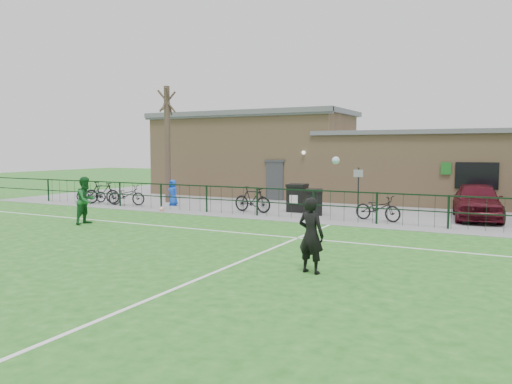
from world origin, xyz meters
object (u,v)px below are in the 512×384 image
at_px(bare_tree, 168,145).
at_px(bicycle_b, 102,193).
at_px(bicycle_a, 91,194).
at_px(bicycle_e, 378,208).
at_px(ball_ground, 161,209).
at_px(car_maroon, 477,201).
at_px(outfield_player, 86,200).
at_px(bicycle_d, 252,199).
at_px(wheelie_bin_left, 297,199).
at_px(sign_post, 358,191).
at_px(spectator_child, 173,193).
at_px(bicycle_c, 126,195).
at_px(wheelie_bin_right, 314,203).

distance_m(bare_tree, bicycle_b, 4.10).
xyz_separation_m(bicycle_a, bicycle_e, (14.92, 0.15, 0.05)).
distance_m(bicycle_b, ball_ground, 4.65).
xyz_separation_m(car_maroon, outfield_player, (-12.89, -7.93, 0.13)).
bearing_deg(bicycle_d, wheelie_bin_left, -49.00).
height_order(car_maroon, outfield_player, outfield_player).
bearing_deg(sign_post, bicycle_d, -165.00).
xyz_separation_m(spectator_child, ball_ground, (0.81, -1.95, -0.55)).
bearing_deg(bicycle_a, ball_ground, -117.76).
xyz_separation_m(bicycle_b, bicycle_c, (1.53, 0.08, -0.06)).
distance_m(bare_tree, bicycle_a, 4.76).
height_order(bicycle_a, bicycle_e, bicycle_e).
height_order(wheelie_bin_right, car_maroon, car_maroon).
relative_size(bare_tree, bicycle_b, 3.22).
height_order(wheelie_bin_right, bicycle_d, bicycle_d).
bearing_deg(wheelie_bin_left, wheelie_bin_right, -34.85).
height_order(bicycle_a, spectator_child, spectator_child).
bearing_deg(sign_post, bare_tree, 177.41).
distance_m(car_maroon, bicycle_b, 17.45).
relative_size(bicycle_c, bicycle_e, 1.01).
relative_size(car_maroon, bicycle_a, 2.54).
distance_m(bare_tree, outfield_player, 7.89).
bearing_deg(spectator_child, bicycle_e, 15.95).
height_order(bicycle_e, outfield_player, outfield_player).
bearing_deg(bare_tree, outfield_player, -76.11).
bearing_deg(outfield_player, bicycle_d, -39.51).
bearing_deg(bicycle_d, bicycle_a, 98.08).
height_order(bicycle_b, outfield_player, outfield_player).
height_order(bicycle_b, spectator_child, spectator_child).
distance_m(spectator_child, ball_ground, 2.19).
distance_m(wheelie_bin_right, bicycle_c, 9.56).
bearing_deg(wheelie_bin_right, bicycle_d, 171.35).
distance_m(car_maroon, bicycle_d, 9.16).
relative_size(wheelie_bin_left, wheelie_bin_right, 1.14).
bearing_deg(wheelie_bin_right, wheelie_bin_left, 129.73).
xyz_separation_m(bicycle_d, bicycle_e, (5.53, -0.07, -0.07)).
height_order(bare_tree, bicycle_c, bare_tree).
bearing_deg(bicycle_d, ball_ground, 117.97).
distance_m(bicycle_c, bicycle_d, 6.83).
height_order(bare_tree, bicycle_a, bare_tree).
xyz_separation_m(sign_post, spectator_child, (-9.03, -0.71, -0.36)).
relative_size(car_maroon, spectator_child, 3.37).
distance_m(car_maroon, ball_ground, 13.26).
distance_m(bicycle_a, bicycle_c, 2.59).
relative_size(wheelie_bin_left, bicycle_c, 0.60).
height_order(wheelie_bin_right, bicycle_b, bicycle_b).
bearing_deg(bare_tree, bicycle_b, -139.72).
relative_size(spectator_child, ball_ground, 5.99).
distance_m(wheelie_bin_right, bicycle_e, 2.89).
height_order(wheelie_bin_right, sign_post, sign_post).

